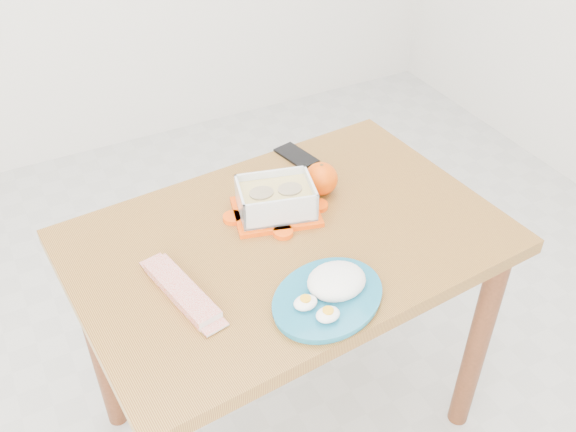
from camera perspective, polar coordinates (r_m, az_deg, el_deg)
name	(u,v)px	position (r m, az deg, el deg)	size (l,w,h in m)	color
ground	(284,392)	(2.17, -0.35, -15.35)	(3.50, 3.50, 0.00)	#B7B7B2
dining_table	(288,272)	(1.63, 0.00, -4.97)	(1.08, 0.76, 0.75)	olive
food_container	(276,200)	(1.59, -1.09, 1.46)	(0.24, 0.21, 0.09)	#F84907
orange_fruit	(321,179)	(1.67, 2.96, 3.32)	(0.09, 0.09, 0.09)	#F95804
rice_plate	(331,291)	(1.38, 3.82, -6.63)	(0.34, 0.34, 0.07)	#186584
candy_bar	(182,290)	(1.42, -9.44, -6.54)	(0.23, 0.06, 0.02)	red
smartphone	(296,156)	(1.83, 0.74, 5.38)	(0.06, 0.13, 0.01)	black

